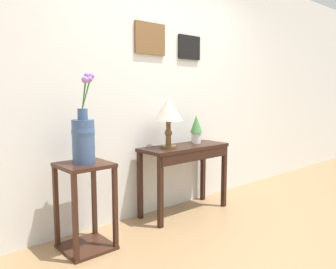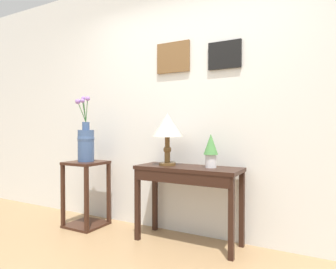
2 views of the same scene
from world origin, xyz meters
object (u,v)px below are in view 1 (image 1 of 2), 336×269
at_px(console_table, 186,157).
at_px(potted_plant_on_console, 196,128).
at_px(pedestal_stand_left, 85,207).
at_px(flower_vase_tall, 83,136).
at_px(table_lamp, 168,112).

bearing_deg(console_table, potted_plant_on_console, 14.87).
relative_size(pedestal_stand_left, flower_vase_tall, 1.01).
height_order(console_table, flower_vase_tall, flower_vase_tall).
height_order(potted_plant_on_console, pedestal_stand_left, potted_plant_on_console).
relative_size(console_table, pedestal_stand_left, 1.38).
xyz_separation_m(console_table, flower_vase_tall, (-1.21, -0.07, 0.34)).
xyz_separation_m(table_lamp, pedestal_stand_left, (-0.99, -0.09, -0.74)).
relative_size(console_table, table_lamp, 1.97).
bearing_deg(flower_vase_tall, table_lamp, 5.56).
height_order(console_table, table_lamp, table_lamp).
relative_size(console_table, potted_plant_on_console, 3.22).
relative_size(console_table, flower_vase_tall, 1.40).
distance_m(potted_plant_on_console, pedestal_stand_left, 1.53).
distance_m(console_table, potted_plant_on_console, 0.37).
bearing_deg(flower_vase_tall, pedestal_stand_left, 104.85).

